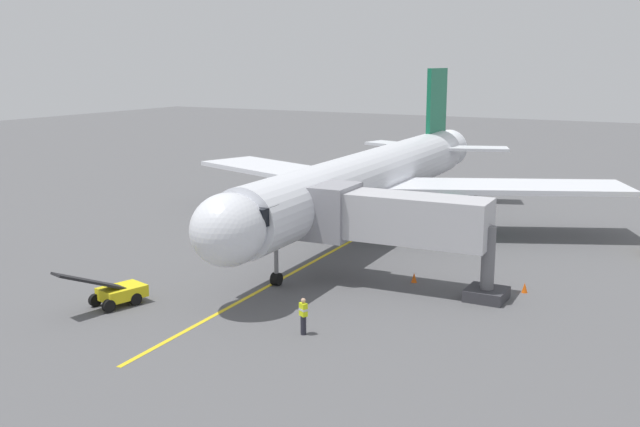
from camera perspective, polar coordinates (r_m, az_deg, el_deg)
The scene contains 9 objects.
ground_plane at distance 55.03m, azimuth 4.48°, elevation -0.99°, with size 220.00×220.00×0.00m, color #565659.
apron_lead_in_line at distance 47.23m, azimuth 0.73°, elevation -3.08°, with size 0.24×40.00×0.01m, color yellow.
airplane at distance 51.93m, azimuth 3.99°, elevation 2.75°, with size 34.76×40.33×11.50m.
jet_bridge at distance 39.72m, azimuth 5.09°, elevation -0.40°, with size 11.47×3.43×5.40m.
ground_crew_marshaller at distance 33.25m, azimuth -1.30°, elevation -7.94°, with size 0.47×0.41×1.71m.
baggage_cart_near_nose at distance 63.80m, azimuth 10.71°, elevation 1.21°, with size 2.27×2.93×1.27m.
belt_loader_starboard_side at distance 38.52m, azimuth -15.51°, elevation -5.87°, with size 2.35×4.73×2.32m.
safety_cone_nose_left at distance 40.73m, azimuth 15.60°, elevation -5.56°, with size 0.32×0.32×0.55m, color #F2590F.
safety_cone_nose_right at distance 41.35m, azimuth 7.31°, elevation -4.95°, with size 0.32×0.32×0.55m, color #F2590F.
Camera 1 is at (-22.00, 48.98, 12.07)m, focal length 41.24 mm.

